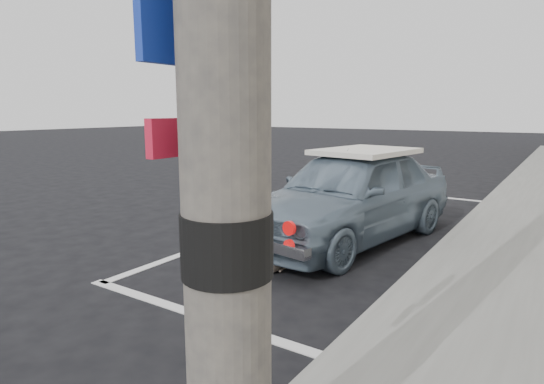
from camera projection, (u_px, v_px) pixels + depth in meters
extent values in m
plane|color=black|center=(198.00, 287.00, 4.72)|extent=(80.00, 80.00, 0.00)
cube|color=silver|center=(201.00, 316.00, 4.04)|extent=(3.00, 0.12, 0.01)
cube|color=silver|center=(422.00, 195.00, 9.78)|extent=(3.00, 0.12, 0.01)
cube|color=silver|center=(280.00, 219.00, 7.67)|extent=(0.12, 7.00, 0.01)
cylinder|color=black|center=(227.00, 244.00, 1.73)|extent=(0.36, 0.36, 0.25)
cube|color=#1633B3|center=(173.00, 3.00, 1.71)|extent=(0.04, 0.35, 0.45)
cube|color=red|center=(178.00, 137.00, 1.79)|extent=(0.04, 0.30, 0.15)
cube|color=white|center=(177.00, 137.00, 1.80)|extent=(0.02, 0.16, 0.08)
imported|color=slate|center=(350.00, 194.00, 6.33)|extent=(2.12, 4.01, 1.30)
cube|color=silver|center=(366.00, 151.00, 6.51)|extent=(1.29, 1.60, 0.07)
cube|color=silver|center=(256.00, 241.00, 5.04)|extent=(1.46, 0.35, 0.12)
cube|color=white|center=(253.00, 233.00, 4.99)|extent=(0.33, 0.07, 0.17)
cylinder|color=red|center=(224.00, 213.00, 5.31)|extent=(0.15, 0.06, 0.15)
cylinder|color=red|center=(289.00, 228.00, 4.64)|extent=(0.15, 0.06, 0.15)
cylinder|color=red|center=(224.00, 228.00, 5.34)|extent=(0.12, 0.06, 0.12)
cylinder|color=red|center=(289.00, 245.00, 4.67)|extent=(0.12, 0.06, 0.12)
ellipsoid|color=#64564C|center=(270.00, 264.00, 5.10)|extent=(0.30, 0.37, 0.20)
sphere|color=#64564C|center=(260.00, 261.00, 5.00)|extent=(0.12, 0.12, 0.12)
cone|color=#64564C|center=(258.00, 255.00, 5.02)|extent=(0.04, 0.04, 0.05)
cone|color=#64564C|center=(262.00, 256.00, 4.97)|extent=(0.04, 0.04, 0.05)
cylinder|color=#64564C|center=(284.00, 268.00, 5.18)|extent=(0.05, 0.21, 0.03)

